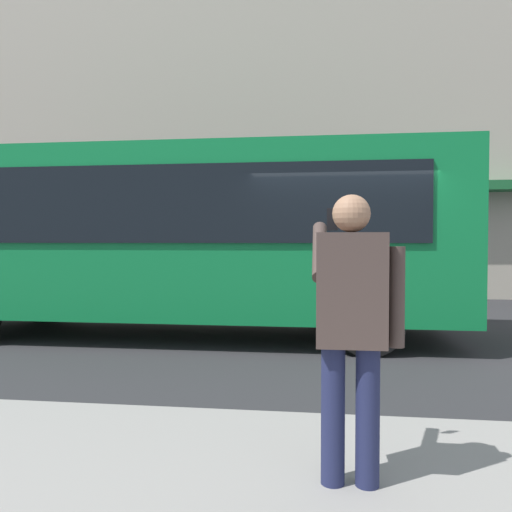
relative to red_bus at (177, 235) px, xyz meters
The scene contains 4 objects.
ground_plane 3.18m from the red_bus, behind, with size 60.00×60.00×0.00m, color #2B2B2D.
building_facade_far 8.16m from the red_bus, 112.74° to the right, with size 28.00×1.55×12.00m.
red_bus is the anchor object (origin of this frame).
pedestrian_photographer 5.71m from the red_bus, 116.45° to the left, with size 0.53×0.52×1.70m.
Camera 1 is at (0.33, 7.62, 1.58)m, focal length 34.89 mm.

